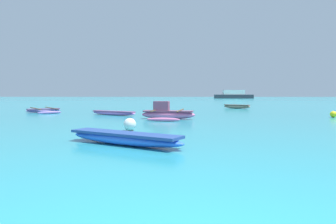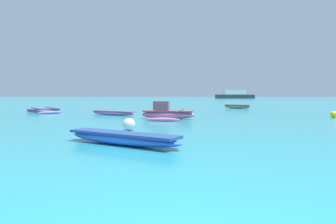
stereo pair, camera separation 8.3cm
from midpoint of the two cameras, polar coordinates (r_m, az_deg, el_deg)
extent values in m
ellipsoid|color=#D674CB|center=(20.92, -10.46, -0.19)|extent=(3.50, 2.22, 0.29)
cube|color=#824C7C|center=(20.91, -10.46, 0.09)|extent=(3.23, 2.06, 0.08)
ellipsoid|color=blue|center=(8.93, -8.65, -5.02)|extent=(3.85, 2.61, 0.36)
cube|color=#26448B|center=(8.91, -8.66, -4.12)|extent=(3.56, 2.43, 0.08)
ellipsoid|color=#9C7A67|center=(30.26, 12.89, 1.02)|extent=(2.52, 1.94, 0.38)
cube|color=brown|center=(30.25, 12.89, 1.30)|extent=(2.33, 1.80, 0.08)
ellipsoid|color=pink|center=(17.45, -0.11, -0.54)|extent=(3.22, 1.16, 0.50)
cube|color=#8B4967|center=(17.43, -0.11, 0.14)|extent=(2.97, 1.09, 0.08)
cube|color=#8B4967|center=(17.49, -1.38, 1.18)|extent=(0.96, 0.71, 0.55)
cylinder|color=brown|center=(17.32, 2.20, 0.31)|extent=(0.50, 2.78, 0.07)
cylinder|color=brown|center=(17.57, -2.39, 0.36)|extent=(0.50, 2.78, 0.07)
ellipsoid|color=pink|center=(18.84, 0.65, -0.69)|extent=(1.86, 0.48, 0.20)
ellipsoid|color=pink|center=(16.08, -1.01, -1.43)|extent=(1.86, 0.48, 0.20)
ellipsoid|color=#956FBC|center=(25.59, -22.72, 0.28)|extent=(2.54, 2.11, 0.30)
cube|color=#5E4974|center=(25.58, -22.73, 0.53)|extent=(2.36, 1.97, 0.08)
cylinder|color=brown|center=(25.70, -21.47, 0.71)|extent=(2.49, 3.48, 0.07)
cylinder|color=brown|center=(25.47, -24.01, 0.62)|extent=(2.49, 3.48, 0.07)
ellipsoid|color=#956FBC|center=(27.65, -23.57, 0.38)|extent=(1.49, 1.13, 0.20)
ellipsoid|color=#956FBC|center=(23.53, -21.72, -0.09)|extent=(1.49, 1.13, 0.20)
sphere|color=white|center=(12.20, -7.48, -2.34)|extent=(0.51, 0.51, 0.51)
sphere|color=yellow|center=(21.34, 28.88, -0.37)|extent=(0.40, 0.40, 0.40)
cube|color=#2D333D|center=(87.40, 12.37, 2.90)|extent=(10.86, 2.39, 1.09)
cube|color=white|center=(87.40, 12.38, 3.68)|extent=(5.97, 2.03, 1.30)
camera|label=1|loc=(0.04, -90.12, -0.01)|focal=32.00mm
camera|label=2|loc=(0.04, 89.88, 0.01)|focal=32.00mm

